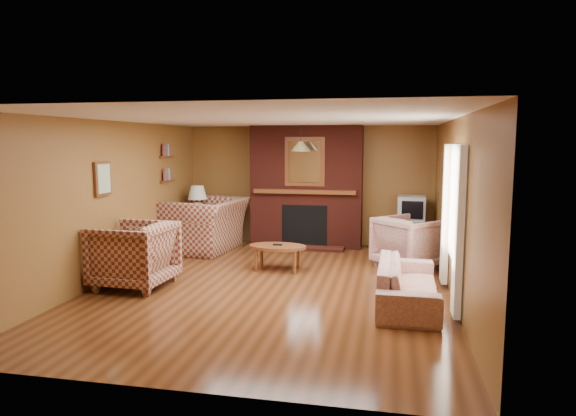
% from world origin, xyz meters
% --- Properties ---
extents(floor, '(6.50, 6.50, 0.00)m').
position_xyz_m(floor, '(0.00, 0.00, 0.00)').
color(floor, '#45230E').
rests_on(floor, ground).
extents(ceiling, '(6.50, 6.50, 0.00)m').
position_xyz_m(ceiling, '(0.00, 0.00, 2.40)').
color(ceiling, white).
rests_on(ceiling, wall_back).
extents(wall_back, '(6.50, 0.00, 6.50)m').
position_xyz_m(wall_back, '(0.00, 3.25, 1.20)').
color(wall_back, brown).
rests_on(wall_back, floor).
extents(wall_front, '(6.50, 0.00, 6.50)m').
position_xyz_m(wall_front, '(0.00, -3.25, 1.20)').
color(wall_front, brown).
rests_on(wall_front, floor).
extents(wall_left, '(0.00, 6.50, 6.50)m').
position_xyz_m(wall_left, '(-2.50, 0.00, 1.20)').
color(wall_left, brown).
rests_on(wall_left, floor).
extents(wall_right, '(0.00, 6.50, 6.50)m').
position_xyz_m(wall_right, '(2.50, 0.00, 1.20)').
color(wall_right, brown).
rests_on(wall_right, floor).
extents(fireplace, '(2.20, 0.82, 2.40)m').
position_xyz_m(fireplace, '(0.00, 2.98, 1.18)').
color(fireplace, '#491610').
rests_on(fireplace, floor).
extents(window_right, '(0.10, 1.85, 2.00)m').
position_xyz_m(window_right, '(2.45, -0.20, 1.13)').
color(window_right, beige).
rests_on(window_right, wall_right).
extents(bookshelf, '(0.09, 0.55, 0.71)m').
position_xyz_m(bookshelf, '(-2.44, 1.90, 1.67)').
color(bookshelf, brown).
rests_on(bookshelf, wall_left).
extents(botanical_print, '(0.05, 0.40, 0.50)m').
position_xyz_m(botanical_print, '(-2.47, -0.30, 1.55)').
color(botanical_print, brown).
rests_on(botanical_print, wall_left).
extents(pendant_light, '(0.36, 0.36, 0.48)m').
position_xyz_m(pendant_light, '(0.00, 2.30, 2.00)').
color(pendant_light, black).
rests_on(pendant_light, ceiling).
extents(plaid_loveseat, '(1.49, 1.66, 1.00)m').
position_xyz_m(plaid_loveseat, '(-1.85, 2.15, 0.50)').
color(plaid_loveseat, maroon).
rests_on(plaid_loveseat, floor).
extents(plaid_armchair, '(1.08, 1.06, 0.94)m').
position_xyz_m(plaid_armchair, '(-1.95, -0.44, 0.47)').
color(plaid_armchair, maroon).
rests_on(plaid_armchair, floor).
extents(floral_sofa, '(0.77, 1.92, 0.56)m').
position_xyz_m(floral_sofa, '(1.90, -0.47, 0.28)').
color(floral_sofa, '#BAAA90').
rests_on(floral_sofa, floor).
extents(floral_armchair, '(1.32, 1.32, 0.86)m').
position_xyz_m(floral_armchair, '(1.97, 1.51, 0.43)').
color(floral_armchair, '#BAAA90').
rests_on(floral_armchair, floor).
extents(coffee_table, '(0.94, 0.58, 0.43)m').
position_xyz_m(coffee_table, '(-0.13, 0.92, 0.36)').
color(coffee_table, brown).
rests_on(coffee_table, floor).
extents(side_table, '(0.49, 0.49, 0.60)m').
position_xyz_m(side_table, '(-2.10, 2.45, 0.30)').
color(side_table, brown).
rests_on(side_table, floor).
extents(table_lamp, '(0.38, 0.38, 0.62)m').
position_xyz_m(table_lamp, '(-2.10, 2.45, 0.95)').
color(table_lamp, silver).
rests_on(table_lamp, side_table).
extents(tv_stand, '(0.56, 0.51, 0.60)m').
position_xyz_m(tv_stand, '(2.05, 2.80, 0.30)').
color(tv_stand, black).
rests_on(tv_stand, floor).
extents(crt_tv, '(0.54, 0.53, 0.46)m').
position_xyz_m(crt_tv, '(2.05, 2.79, 0.84)').
color(crt_tv, '#A2A5AA').
rests_on(crt_tv, tv_stand).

